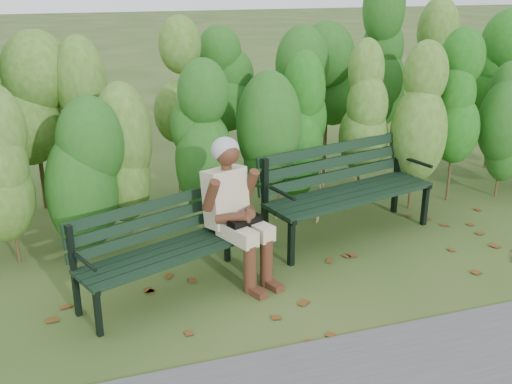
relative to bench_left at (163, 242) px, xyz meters
name	(u,v)px	position (x,y,z in m)	size (l,w,h in m)	color
ground	(268,284)	(0.88, -0.18, -0.46)	(80.00, 80.00, 0.00)	#264616
hedge_band	(212,103)	(0.88, 1.68, 0.79)	(11.04, 1.67, 2.42)	#47381E
leaf_litter	(259,290)	(0.77, -0.26, -0.46)	(5.86, 2.20, 0.01)	brown
bench_left	(163,242)	(0.00, 0.00, 0.00)	(1.65, 1.05, 0.79)	black
bench_right	(344,184)	(1.99, 0.64, 0.09)	(1.96, 1.05, 0.93)	black
seated_woman	(235,203)	(0.66, 0.08, 0.24)	(0.62, 0.83, 1.27)	#B9AB8D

